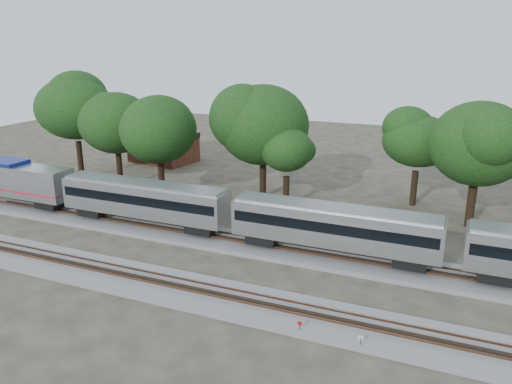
# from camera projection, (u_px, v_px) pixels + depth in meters

# --- Properties ---
(ground) EXTENTS (160.00, 160.00, 0.00)m
(ground) POSITION_uv_depth(u_px,v_px,m) (249.00, 278.00, 40.29)
(ground) COLOR #383328
(ground) RESTS_ON ground
(track_far) EXTENTS (160.00, 5.00, 0.73)m
(track_far) POSITION_uv_depth(u_px,v_px,m) (275.00, 249.00, 45.52)
(track_far) COLOR slate
(track_far) RESTS_ON ground
(track_near) EXTENTS (160.00, 5.00, 0.73)m
(track_near) POSITION_uv_depth(u_px,v_px,m) (227.00, 299.00, 36.71)
(track_near) COLOR slate
(track_near) RESTS_ON ground
(train) EXTENTS (93.36, 3.22, 4.75)m
(train) POSITION_uv_depth(u_px,v_px,m) (336.00, 225.00, 42.59)
(train) COLOR silver
(train) RESTS_ON ground
(switch_stand_red) EXTENTS (0.33, 0.08, 1.04)m
(switch_stand_red) POSITION_uv_depth(u_px,v_px,m) (300.00, 326.00, 32.39)
(switch_stand_red) COLOR #512D19
(switch_stand_red) RESTS_ON ground
(switch_stand_white) EXTENTS (0.32, 0.08, 1.02)m
(switch_stand_white) POSITION_uv_depth(u_px,v_px,m) (361.00, 341.00, 30.84)
(switch_stand_white) COLOR #512D19
(switch_stand_white) RESTS_ON ground
(switch_lever) EXTENTS (0.56, 0.41, 0.30)m
(switch_lever) POSITION_uv_depth(u_px,v_px,m) (295.00, 323.00, 33.68)
(switch_lever) COLOR #512D19
(switch_lever) RESTS_ON ground
(brick_building) EXTENTS (10.56, 8.29, 4.58)m
(brick_building) POSITION_uv_depth(u_px,v_px,m) (163.00, 147.00, 78.04)
(brick_building) COLOR brown
(brick_building) RESTS_ON ground
(tree_0) EXTENTS (9.82, 9.82, 13.84)m
(tree_0) POSITION_uv_depth(u_px,v_px,m) (75.00, 109.00, 66.29)
(tree_0) COLOR black
(tree_0) RESTS_ON ground
(tree_1) EXTENTS (8.46, 8.46, 11.92)m
(tree_1) POSITION_uv_depth(u_px,v_px,m) (116.00, 123.00, 63.17)
(tree_1) COLOR black
(tree_1) RESTS_ON ground
(tree_2) EXTENTS (8.61, 8.61, 12.14)m
(tree_2) POSITION_uv_depth(u_px,v_px,m) (159.00, 130.00, 57.78)
(tree_2) COLOR black
(tree_2) RESTS_ON ground
(tree_3) EXTENTS (9.02, 9.02, 12.71)m
(tree_3) POSITION_uv_depth(u_px,v_px,m) (263.00, 125.00, 58.40)
(tree_3) COLOR black
(tree_3) RESTS_ON ground
(tree_4) EXTENTS (6.85, 6.85, 9.65)m
(tree_4) POSITION_uv_depth(u_px,v_px,m) (287.00, 150.00, 55.50)
(tree_4) COLOR black
(tree_4) RESTS_ON ground
(tree_5) EXTENTS (7.68, 7.68, 10.83)m
(tree_5) POSITION_uv_depth(u_px,v_px,m) (418.00, 141.00, 55.92)
(tree_5) COLOR black
(tree_5) RESTS_ON ground
(tree_6) EXTENTS (8.79, 8.79, 12.39)m
(tree_6) POSITION_uv_depth(u_px,v_px,m) (479.00, 144.00, 48.98)
(tree_6) COLOR black
(tree_6) RESTS_ON ground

